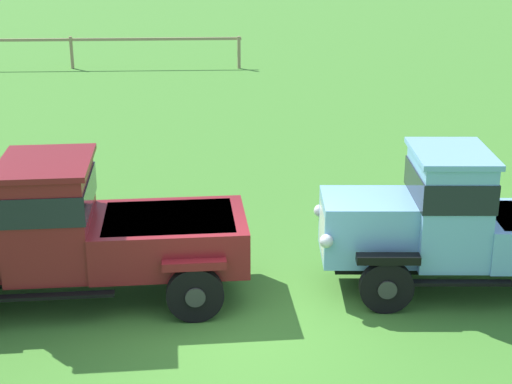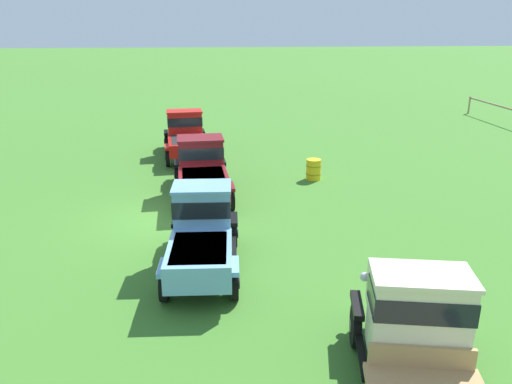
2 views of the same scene
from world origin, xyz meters
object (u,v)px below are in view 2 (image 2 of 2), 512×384
Objects in this scene: vintage_truck_midrow_center at (202,230)px; vintage_truck_far_side at (415,322)px; oil_drum_beside_row at (314,169)px; vintage_truck_foreground_near at (185,134)px; vintage_truck_second_in_line at (201,167)px.

vintage_truck_far_side is (4.63, 3.76, 0.03)m from vintage_truck_midrow_center.
vintage_truck_foreground_near is at bearing -129.95° from oil_drum_beside_row.
vintage_truck_foreground_near is 17.06m from vintage_truck_far_side.
vintage_truck_far_side reaches higher than vintage_truck_second_in_line.
vintage_truck_midrow_center is 8.62m from oil_drum_beside_row.
vintage_truck_second_in_line is 5.88m from vintage_truck_midrow_center.
vintage_truck_midrow_center is at bearing -140.96° from vintage_truck_far_side.
vintage_truck_midrow_center reaches higher than vintage_truck_foreground_near.
vintage_truck_far_side is at bearing 15.66° from vintage_truck_foreground_near.
vintage_truck_second_in_line is (5.91, 0.79, 0.03)m from vintage_truck_foreground_near.
vintage_truck_foreground_near is at bearing -164.34° from vintage_truck_far_side.
vintage_truck_midrow_center reaches higher than oil_drum_beside_row.
oil_drum_beside_row is (-11.97, 0.72, -0.67)m from vintage_truck_far_side.
vintage_truck_second_in_line is at bearing -72.24° from oil_drum_beside_row.
vintage_truck_midrow_center is at bearing -31.42° from oil_drum_beside_row.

